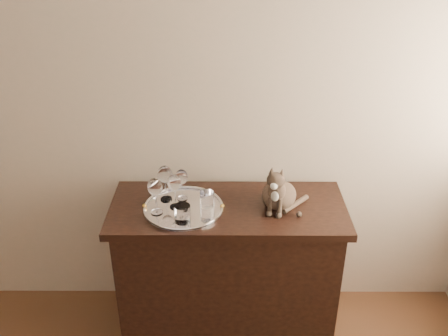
# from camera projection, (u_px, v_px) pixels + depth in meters

# --- Properties ---
(wall_back) EXTENTS (4.00, 0.10, 2.70)m
(wall_back) POSITION_uv_depth(u_px,v_px,m) (112.00, 91.00, 2.56)
(wall_back) COLOR #C2AA91
(wall_back) RESTS_ON ground
(sideboard) EXTENTS (1.20, 0.50, 0.85)m
(sideboard) POSITION_uv_depth(u_px,v_px,m) (228.00, 271.00, 2.73)
(sideboard) COLOR black
(sideboard) RESTS_ON ground
(tray) EXTENTS (0.40, 0.40, 0.01)m
(tray) POSITION_uv_depth(u_px,v_px,m) (184.00, 209.00, 2.50)
(tray) COLOR silver
(tray) RESTS_ON sideboard
(wine_glass_a) EXTENTS (0.07, 0.07, 0.19)m
(wine_glass_a) POSITION_uv_depth(u_px,v_px,m) (165.00, 183.00, 2.52)
(wine_glass_a) COLOR silver
(wine_glass_a) RESTS_ON tray
(wine_glass_b) EXTENTS (0.06, 0.06, 0.17)m
(wine_glass_b) POSITION_uv_depth(u_px,v_px,m) (182.00, 185.00, 2.53)
(wine_glass_b) COLOR white
(wine_glass_b) RESTS_ON tray
(wine_glass_c) EXTENTS (0.07, 0.07, 0.19)m
(wine_glass_c) POSITION_uv_depth(u_px,v_px,m) (156.00, 196.00, 2.41)
(wine_glass_c) COLOR silver
(wine_glass_c) RESTS_ON tray
(wine_glass_d) EXTENTS (0.07, 0.07, 0.18)m
(wine_glass_d) POSITION_uv_depth(u_px,v_px,m) (175.00, 191.00, 2.46)
(wine_glass_d) COLOR white
(wine_glass_d) RESTS_ON tray
(tumbler_b) EXTENTS (0.08, 0.08, 0.09)m
(tumbler_b) POSITION_uv_depth(u_px,v_px,m) (182.00, 214.00, 2.37)
(tumbler_b) COLOR silver
(tumbler_b) RESTS_ON tray
(tumbler_c) EXTENTS (0.07, 0.07, 0.08)m
(tumbler_c) POSITION_uv_depth(u_px,v_px,m) (207.00, 199.00, 2.49)
(tumbler_c) COLOR white
(tumbler_c) RESTS_ON tray
(cat) EXTENTS (0.32, 0.31, 0.26)m
(cat) POSITION_uv_depth(u_px,v_px,m) (280.00, 184.00, 2.46)
(cat) COLOR brown
(cat) RESTS_ON sideboard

